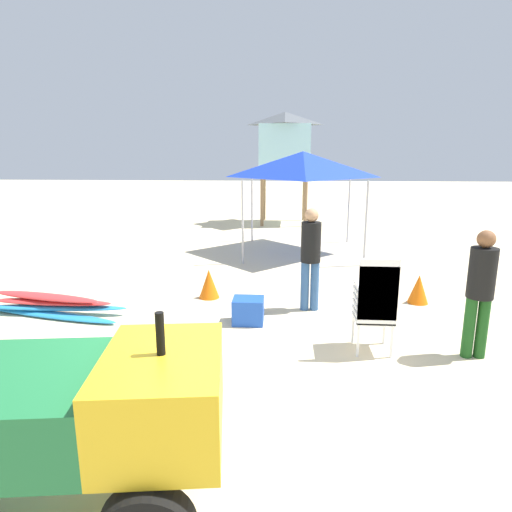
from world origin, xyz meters
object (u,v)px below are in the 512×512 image
Objects in this scene: traffic_cone_near at (419,289)px; traffic_cone_far at (209,284)px; stacked_plastic_chairs at (376,299)px; utility_cart at (46,413)px; popup_canopy at (303,164)px; surfboard_pile at (50,305)px; lifeguard_tower at (285,144)px; lifeguard_near_center at (481,286)px; cooler_box at (248,311)px; lifeguard_near_left at (311,253)px.

traffic_cone_near is 0.96× the size of traffic_cone_far.
utility_cart is at bearing -135.19° from stacked_plastic_chairs.
popup_canopy reaches higher than utility_cart.
surfboard_pile is 0.64× the size of lifeguard_tower.
utility_cart is 4.44m from surfboard_pile.
lifeguard_tower is (-0.49, 4.99, 0.63)m from popup_canopy.
popup_canopy is 5.05m from lifeguard_tower.
lifeguard_near_center is (6.18, -1.09, 0.78)m from surfboard_pile.
lifeguard_near_center is at bearing -10.02° from surfboard_pile.
traffic_cone_far is at bearing 124.87° from cooler_box.
utility_cart is at bearing -93.21° from traffic_cone_far.
traffic_cone_far is at bearing 22.99° from surfboard_pile.
lifeguard_tower is (3.70, 9.98, 2.75)m from surfboard_pile.
surfboard_pile is at bearing 119.20° from utility_cart.
cooler_box is at bearing 73.76° from utility_cart.
surfboard_pile is 6.17m from traffic_cone_near.
stacked_plastic_chairs is 1.27m from lifeguard_near_center.
lifeguard_tower reaches higher than traffic_cone_far.
surfboard_pile is 6.86m from popup_canopy.
lifeguard_near_left is at bearing -15.99° from traffic_cone_far.
traffic_cone_near is 1.07× the size of cooler_box.
lifeguard_near_center is (1.99, -1.61, -0.04)m from lifeguard_near_left.
traffic_cone_far is (-1.77, 0.51, -0.71)m from lifeguard_near_left.
stacked_plastic_chairs is at bearing -29.03° from cooler_box.
traffic_cone_near is at bearing 92.42° from lifeguard_near_center.
lifeguard_tower is 8.59× the size of cooler_box.
utility_cart is 2.08× the size of stacked_plastic_chairs.
lifeguard_tower is 7.68× the size of traffic_cone_far.
traffic_cone_far reaches higher than cooler_box.
cooler_box is (0.81, -1.16, -0.07)m from traffic_cone_far.
surfboard_pile is 11.00m from lifeguard_tower.
lifeguard_tower reaches higher than traffic_cone_near.
traffic_cone_far is at bearing 164.01° from lifeguard_near_left.
lifeguard_near_center is at bearing -17.99° from cooler_box.
utility_cart is at bearing -129.29° from traffic_cone_near.
lifeguard_near_center is 0.41× the size of lifeguard_tower.
utility_cart is 1.64× the size of lifeguard_near_center.
lifeguard_tower is at bearing 92.91° from lifeguard_near_left.
lifeguard_near_left is (-0.74, 1.59, 0.23)m from stacked_plastic_chairs.
lifeguard_near_left is 1.03× the size of lifeguard_near_center.
surfboard_pile is 1.57× the size of lifeguard_near_center.
utility_cart is 5.73× the size of cooler_box.
lifeguard_near_left is 9.67m from lifeguard_tower.
traffic_cone_near is (6.09, 0.99, 0.10)m from surfboard_pile.
stacked_plastic_chairs reaches higher than traffic_cone_far.
surfboard_pile is at bearing 177.66° from cooler_box.
lifeguard_near_left is 3.62× the size of cooler_box.
popup_canopy reaches higher than traffic_cone_far.
cooler_box is at bearing -2.34° from surfboard_pile.
lifeguard_near_left reaches higher than lifeguard_near_center.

